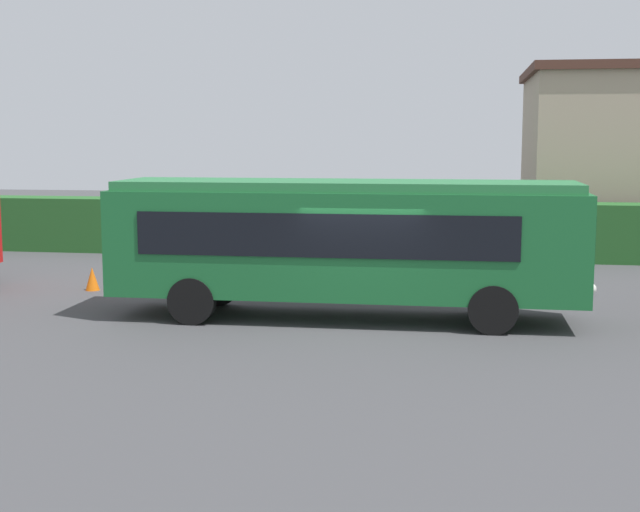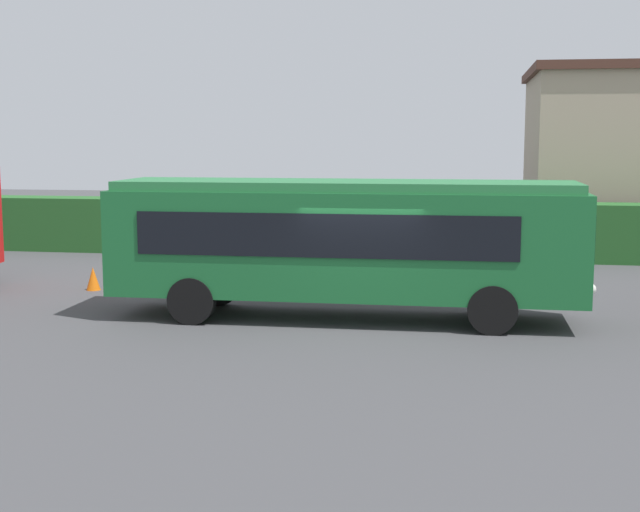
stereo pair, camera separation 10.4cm
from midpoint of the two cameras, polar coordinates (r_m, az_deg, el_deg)
The scene contains 4 objects.
ground_plane at distance 18.38m, azimuth 2.95°, elevation -4.58°, with size 86.30×86.30×0.00m, color #424244.
bus_green at distance 18.85m, azimuth 1.80°, elevation 1.09°, with size 10.19×2.49×2.99m.
hedge_row at distance 28.76m, azimuth 5.42°, elevation 1.73°, with size 55.15×1.38×1.84m, color #255C26.
traffic_cone at distance 23.31m, azimuth -14.39°, elevation -1.43°, with size 0.36×0.36×0.60m, color orange.
Camera 2 is at (2.09, -17.83, 3.93)m, focal length 49.31 mm.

